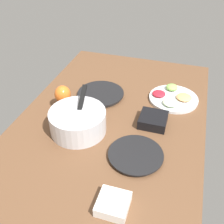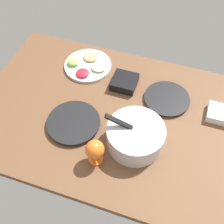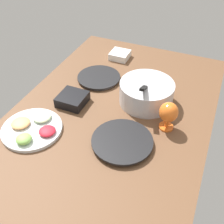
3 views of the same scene
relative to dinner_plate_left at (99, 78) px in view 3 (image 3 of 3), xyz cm
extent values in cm
cube|color=brown|center=(26.10, 19.92, -3.11)|extent=(160.00, 104.00, 4.00)
cylinder|color=#4C4C51|center=(0.00, 0.00, -0.44)|extent=(24.69, 24.69, 1.34)
cylinder|color=black|center=(0.00, 0.00, 0.63)|extent=(26.83, 26.83, 0.80)
cylinder|color=#4C4C51|center=(45.32, 33.45, -0.29)|extent=(27.15, 27.15, 1.66)
cylinder|color=black|center=(45.32, 33.45, 1.04)|extent=(29.51, 29.51, 0.99)
cylinder|color=silver|center=(10.09, 33.91, 5.10)|extent=(29.89, 29.89, 12.42)
cylinder|color=white|center=(10.09, 33.91, 8.82)|extent=(26.90, 26.90, 2.24)
cube|color=black|center=(15.32, 33.91, 12.44)|extent=(21.80, 5.33, 12.28)
cylinder|color=silver|center=(54.53, -11.60, -0.21)|extent=(30.36, 30.36, 1.80)
ellipsoid|color=#8CC659|center=(63.53, -9.21, 2.41)|extent=(7.53, 7.53, 3.44)
ellipsoid|color=red|center=(54.37, -2.30, 1.87)|extent=(8.23, 8.23, 2.36)
ellipsoid|color=beige|center=(46.57, -10.57, 1.97)|extent=(9.55, 9.55, 2.56)
ellipsoid|color=#F2A566|center=(54.79, -17.82, 1.89)|extent=(9.48, 9.48, 2.41)
cylinder|color=orange|center=(26.44, 49.94, -0.61)|extent=(7.38, 7.38, 1.00)
cylinder|color=orange|center=(26.44, 49.94, 1.95)|extent=(2.00, 2.00, 4.12)
ellipsoid|color=orange|center=(26.44, 49.94, 9.15)|extent=(9.41, 9.41, 10.29)
cube|color=black|center=(27.29, -3.49, 1.63)|extent=(14.88, 14.88, 5.48)
cube|color=tan|center=(27.29, -3.49, 3.38)|extent=(12.20, 12.20, 1.75)
cube|color=white|center=(-29.78, 2.31, 1.21)|extent=(12.53, 12.53, 4.66)
cube|color=#F9E072|center=(-29.78, 2.31, 2.71)|extent=(10.28, 10.28, 1.49)
camera|label=1|loc=(-90.23, -15.79, 94.55)|focal=43.14mm
camera|label=2|loc=(-2.95, 110.64, 128.35)|focal=45.29mm
camera|label=3|loc=(128.88, 63.62, 95.99)|focal=43.78mm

